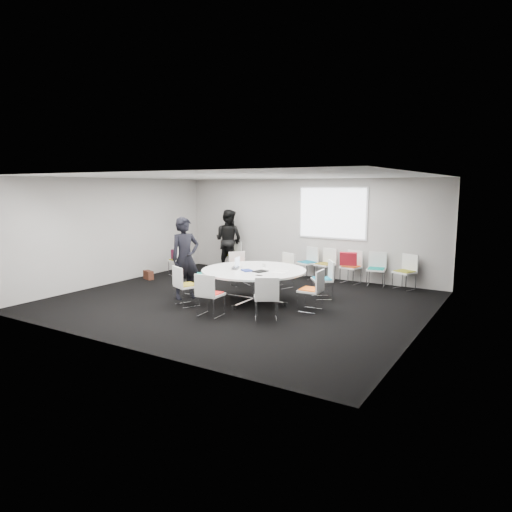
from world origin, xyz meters
The scene contains 31 objects.
room_shell centered at (0.09, 0.00, 1.40)m, with size 8.08×7.08×2.88m.
conference_table centered at (0.28, 0.17, 0.55)m, with size 2.35×2.35×0.73m.
projection_screen centered at (0.80, 3.46, 1.85)m, with size 1.90×0.03×1.35m, color white.
chair_ring_a centered at (1.74, 0.07, 0.28)m, with size 0.47×0.48×0.88m.
chair_ring_b centered at (1.51, 1.21, 0.28)m, with size 0.63×0.64×0.88m.
chair_ring_c centered at (0.18, 1.76, 0.28)m, with size 0.59×0.58×0.88m.
chair_ring_d centered at (-0.88, 1.36, 0.28)m, with size 0.62×0.62×0.88m.
chair_ring_e centered at (-1.34, 0.08, 0.28)m, with size 0.53×0.54×0.88m.
chair_ring_f centered at (-0.76, -0.95, 0.28)m, with size 0.60×0.59×0.88m.
chair_ring_g centered at (0.18, -1.32, 0.28)m, with size 0.49×0.48×0.88m.
chair_ring_h centered at (1.27, -0.97, 0.28)m, with size 0.63×0.63×0.88m.
chair_back_a centered at (0.21, 3.16, 0.28)m, with size 0.59×0.58×0.88m.
chair_back_b centered at (0.75, 3.15, 0.28)m, with size 0.57×0.56×0.88m.
chair_back_c centered at (1.50, 3.14, 0.28)m, with size 0.54×0.53×0.88m.
chair_back_d centered at (2.18, 3.17, 0.28)m, with size 0.53×0.52×0.88m.
chair_back_e centered at (2.91, 3.16, 0.28)m, with size 0.60×0.59×0.88m.
chair_spare_left centered at (-3.18, 1.58, 0.28)m, with size 0.58×0.59×0.88m.
chair_person_back centered at (-2.38, 3.17, 0.28)m, with size 0.52×0.51×0.88m.
person_main centered at (-1.20, -0.44, 0.95)m, with size 0.69×0.45×1.89m, color black.
person_back centered at (-2.38, 3.00, 0.94)m, with size 0.92×0.71×1.89m, color black.
laptop centered at (-0.09, 0.07, 0.74)m, with size 0.36×0.23×0.03m, color #333338.
laptop_lid centered at (-0.17, 0.18, 0.86)m, with size 0.30×0.02×0.22m, color silver.
notebook_black centered at (0.55, 0.01, 0.74)m, with size 0.22×0.30×0.02m, color black.
tablet_folio centered at (0.25, -0.06, 0.74)m, with size 0.26×0.20×0.03m, color navy.
papers_right centered at (0.89, 0.36, 0.73)m, with size 0.30×0.21×0.00m, color silver.
papers_front centered at (0.92, 0.12, 0.73)m, with size 0.30×0.21×0.00m, color white.
cup centered at (0.31, 0.56, 0.78)m, with size 0.08×0.08×0.09m, color white.
phone centered at (0.75, -0.37, 0.73)m, with size 0.14×0.07×0.01m, color black.
maroon_bag centered at (-3.20, 1.58, 0.62)m, with size 0.40×0.14×0.28m, color #4D1429.
brown_bag centered at (-3.54, 0.72, 0.12)m, with size 0.36×0.16×0.24m, color #452116.
red_jacket centered at (1.50, 2.91, 0.70)m, with size 0.44×0.10×0.35m, color #A71421.
Camera 1 is at (5.59, -8.41, 2.58)m, focal length 32.00 mm.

